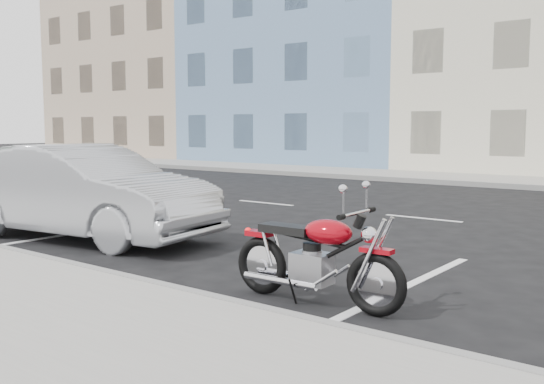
{
  "coord_description": "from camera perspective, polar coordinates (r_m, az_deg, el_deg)",
  "views": [
    {
      "loc": [
        2.92,
        -11.26,
        1.81
      ],
      "look_at": [
        -2.84,
        -3.83,
        0.8
      ],
      "focal_mm": 40.0,
      "sensor_mm": 36.0,
      "label": 1
    }
  ],
  "objects": [
    {
      "name": "bldg_far_west",
      "position": [
        40.17,
        -8.74,
        12.06
      ],
      "size": [
        12.0,
        12.0,
        12.0
      ],
      "primitive_type": "cube",
      "color": "tan",
      "rests_on": "ground"
    },
    {
      "name": "sedan_silver",
      "position": [
        10.29,
        -17.26,
        0.02
      ],
      "size": [
        4.82,
        2.25,
        1.53
      ],
      "primitive_type": "imported",
      "rotation": [
        0.0,
        0.0,
        1.71
      ],
      "color": "#AAACB1",
      "rests_on": "ground"
    },
    {
      "name": "curb_near",
      "position": [
        9.16,
        -23.59,
        -5.28
      ],
      "size": [
        80.0,
        0.12,
        0.16
      ],
      "primitive_type": "cube",
      "color": "gray",
      "rests_on": "ground"
    },
    {
      "name": "ground",
      "position": [
        11.77,
        22.99,
        -3.2
      ],
      "size": [
        120.0,
        120.0,
        0.0
      ],
      "primitive_type": "plane",
      "color": "black",
      "rests_on": "ground"
    },
    {
      "name": "curb_far",
      "position": [
        19.98,
        14.28,
        0.98
      ],
      "size": [
        80.0,
        0.12,
        0.16
      ],
      "primitive_type": "cube",
      "color": "gray",
      "rests_on": "ground"
    },
    {
      "name": "sidewalk_far",
      "position": [
        21.54,
        16.09,
        1.28
      ],
      "size": [
        80.0,
        3.4,
        0.15
      ],
      "primitive_type": "cube",
      "color": "gray",
      "rests_on": "ground"
    },
    {
      "name": "motorcycle",
      "position": [
        5.89,
        10.03,
        -7.25
      ],
      "size": [
        2.0,
        0.66,
        1.0
      ],
      "rotation": [
        0.0,
        0.0,
        0.04
      ],
      "color": "black",
      "rests_on": "ground"
    },
    {
      "name": "bldg_blue",
      "position": [
        32.68,
        6.37,
        14.36
      ],
      "size": [
        12.0,
        12.0,
        13.0
      ],
      "primitive_type": "cube",
      "color": "#6284AA",
      "rests_on": "ground"
    }
  ]
}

